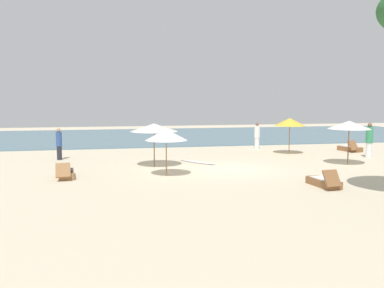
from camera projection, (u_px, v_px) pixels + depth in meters
ground_plane at (232, 169)px, 19.52m from camera, size 60.00×60.00×0.00m
ocean_water at (175, 136)px, 36.08m from camera, size 48.00×16.00×0.06m
umbrella_0 at (166, 135)px, 17.71m from camera, size 1.78×1.78×1.99m
umbrella_1 at (349, 125)px, 20.62m from camera, size 2.05×2.05×2.17m
umbrella_2 at (154, 127)px, 20.13m from camera, size 2.25×2.25×2.07m
umbrella_3 at (290, 122)px, 24.58m from camera, size 1.82×1.82×2.10m
lounger_0 at (324, 182)px, 15.77m from camera, size 0.75×1.70×0.73m
lounger_1 at (350, 148)px, 26.04m from camera, size 1.07×1.76×0.72m
lounger_2 at (66, 174)px, 17.51m from camera, size 0.73×1.73×0.69m
person_0 at (59, 144)px, 22.44m from camera, size 0.43×0.43×1.67m
person_1 at (257, 136)px, 27.10m from camera, size 0.51×0.51×1.70m
person_2 at (369, 140)px, 23.14m from camera, size 0.42×0.42×1.92m
surfboard at (197, 162)px, 21.57m from camera, size 1.74×2.17×0.07m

